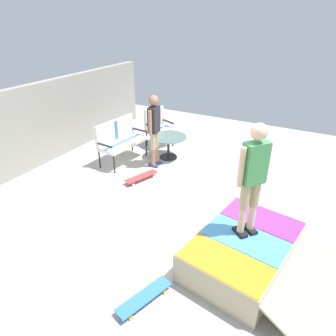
{
  "coord_description": "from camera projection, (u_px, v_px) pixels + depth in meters",
  "views": [
    {
      "loc": [
        -3.9,
        -1.96,
        3.33
      ],
      "look_at": [
        0.59,
        0.5,
        0.7
      ],
      "focal_mm": 32.82,
      "sensor_mm": 36.0,
      "label": 1
    }
  ],
  "objects": [
    {
      "name": "skate_ramp",
      "position": [
        245.0,
        252.0,
        4.41
      ],
      "size": [
        2.04,
        2.09,
        0.49
      ],
      "color": "tan",
      "rests_on": "ground_plane"
    },
    {
      "name": "skateboard_by_bench",
      "position": [
        141.0,
        177.0,
        6.73
      ],
      "size": [
        0.82,
        0.46,
        0.1
      ],
      "color": "#B23838",
      "rests_on": "ground_plane"
    },
    {
      "name": "person_watching",
      "position": [
        154.0,
        126.0,
        6.97
      ],
      "size": [
        0.48,
        0.27,
        1.7
      ],
      "color": "navy",
      "rests_on": "ground_plane"
    },
    {
      "name": "patio_table",
      "position": [
        168.0,
        143.0,
        7.62
      ],
      "size": [
        0.9,
        0.9,
        0.57
      ],
      "color": "black",
      "rests_on": "ground_plane"
    },
    {
      "name": "back_wall_cinderblock",
      "position": [
        14.0,
        134.0,
        6.68
      ],
      "size": [
        9.0,
        0.2,
        1.89
      ],
      "color": "gray",
      "rests_on": "ground_plane"
    },
    {
      "name": "skateboard_spare",
      "position": [
        144.0,
        297.0,
        3.91
      ],
      "size": [
        0.82,
        0.43,
        0.1
      ],
      "color": "#3372B2",
      "rests_on": "ground_plane"
    },
    {
      "name": "ground_plane",
      "position": [
        177.0,
        225.0,
        5.43
      ],
      "size": [
        12.0,
        12.0,
        0.1
      ],
      "primitive_type": "cube",
      "color": "beige"
    },
    {
      "name": "patio_bench",
      "position": [
        119.0,
        137.0,
        7.39
      ],
      "size": [
        1.3,
        0.68,
        1.02
      ],
      "color": "black",
      "rests_on": "ground_plane"
    },
    {
      "name": "patio_chair_near_house",
      "position": [
        157.0,
        124.0,
        8.27
      ],
      "size": [
        0.77,
        0.73,
        1.02
      ],
      "color": "black",
      "rests_on": "ground_plane"
    },
    {
      "name": "person_skater",
      "position": [
        253.0,
        174.0,
        3.99
      ],
      "size": [
        0.4,
        0.36,
        1.65
      ],
      "color": "black",
      "rests_on": "skate_ramp"
    }
  ]
}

